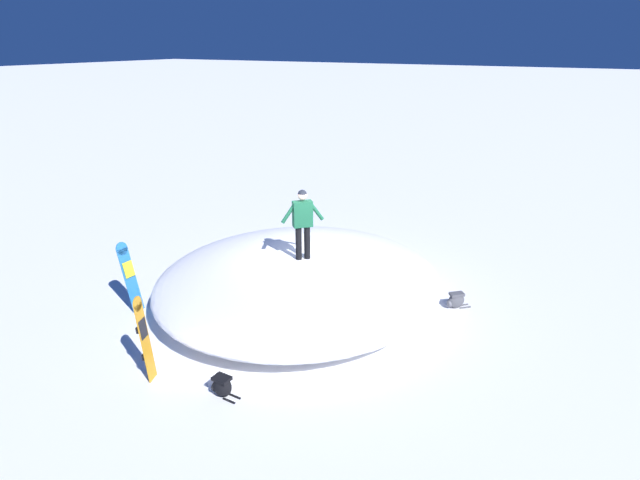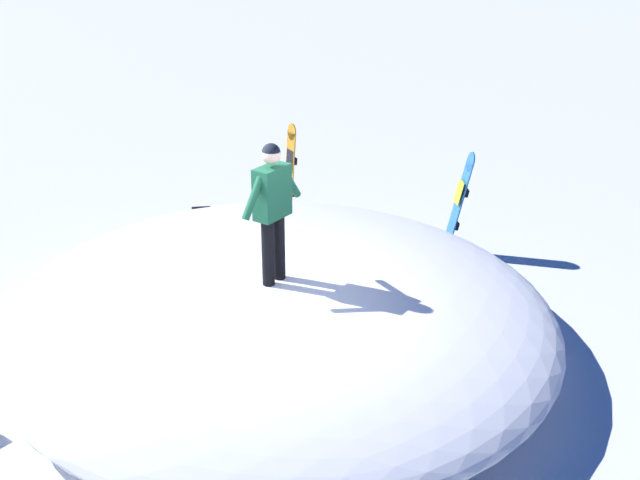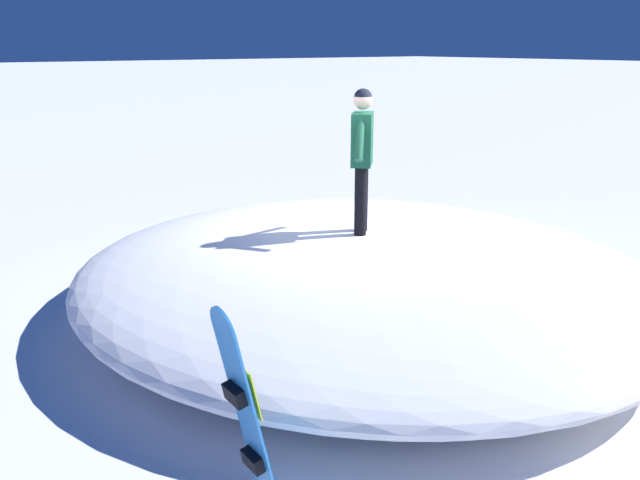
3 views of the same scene
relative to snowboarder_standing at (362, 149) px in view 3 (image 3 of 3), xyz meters
The scene contains 5 objects.
ground 1.97m from the snowboarder_standing, 10.59° to the right, with size 240.00×240.00×0.00m, color white.
snow_mound 1.45m from the snowboarder_standing, 160.07° to the left, with size 6.94×6.47×0.95m, color white.
snowboarder_standing is the anchor object (origin of this frame).
snowboard_primary_upright 4.03m from the snowboarder_standing, 129.18° to the left, with size 0.30×0.37×1.58m.
backpack_far 3.91m from the snowboarder_standing, 70.77° to the right, with size 0.50×0.52×0.37m.
Camera 3 is at (-6.16, 4.93, 3.06)m, focal length 37.49 mm.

